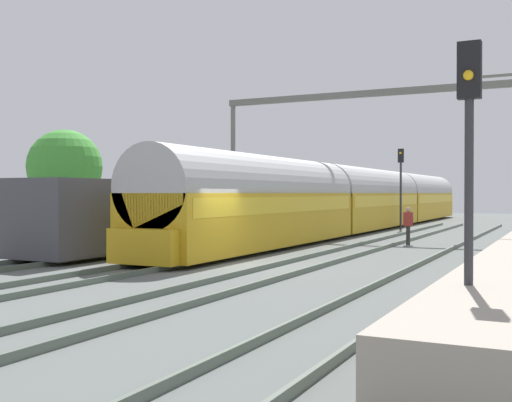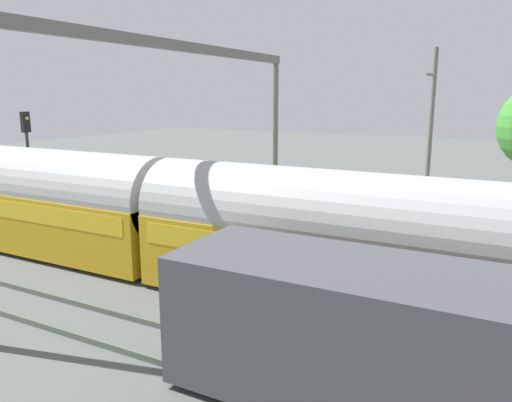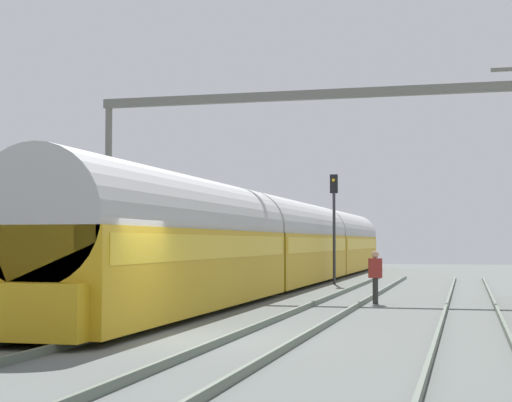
{
  "view_description": "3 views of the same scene",
  "coord_description": "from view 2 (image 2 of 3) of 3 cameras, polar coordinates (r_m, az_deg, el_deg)",
  "views": [
    {
      "loc": [
        9.69,
        -18.27,
        2.35
      ],
      "look_at": [
        -2.04,
        5.56,
        2.03
      ],
      "focal_mm": 44.58,
      "sensor_mm": 36.0,
      "label": 1
    },
    {
      "loc": [
        -14.79,
        3.9,
        5.98
      ],
      "look_at": [
        0.85,
        12.13,
        2.17
      ],
      "focal_mm": 34.67,
      "sensor_mm": 36.0,
      "label": 2
    },
    {
      "loc": [
        6.02,
        -16.48,
        2.03
      ],
      "look_at": [
        -1.02,
        11.34,
        3.44
      ],
      "focal_mm": 58.39,
      "sensor_mm": 36.0,
      "label": 3
    }
  ],
  "objects": [
    {
      "name": "railway_signal_far",
      "position": [
        24.27,
        -24.76,
        4.84
      ],
      "size": [
        0.36,
        0.3,
        5.26
      ],
      "color": "#2D2D33",
      "rests_on": "ground"
    },
    {
      "name": "catenary_pole_east_mid",
      "position": [
        23.6,
        19.42,
        7.02
      ],
      "size": [
        1.9,
        0.2,
        8.0
      ],
      "color": "slate",
      "rests_on": "ground"
    },
    {
      "name": "person_crossing",
      "position": [
        19.84,
        6.41,
        -2.37
      ],
      "size": [
        0.46,
        0.38,
        1.73
      ],
      "rotation": [
        0.0,
        0.0,
        3.57
      ],
      "color": "#2E2E2E",
      "rests_on": "ground"
    },
    {
      "name": "catenary_gantry",
      "position": [
        18.4,
        -8.93,
        11.8
      ],
      "size": [
        16.66,
        0.28,
        7.86
      ],
      "color": "slate",
      "rests_on": "ground"
    },
    {
      "name": "passenger_train",
      "position": [
        22.68,
        -26.97,
        0.65
      ],
      "size": [
        2.93,
        49.2,
        3.82
      ],
      "color": "gold",
      "rests_on": "ground"
    }
  ]
}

